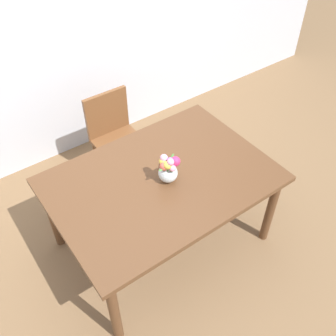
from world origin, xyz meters
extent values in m
plane|color=brown|center=(0.00, 0.00, 0.00)|extent=(12.00, 12.00, 0.00)
cube|color=silver|center=(0.00, 1.60, 1.40)|extent=(7.00, 0.10, 2.80)
cube|color=brown|center=(0.00, 0.00, 0.73)|extent=(1.61, 1.14, 0.04)
cylinder|color=brown|center=(-0.72, -0.49, 0.36)|extent=(0.07, 0.07, 0.71)
cylinder|color=brown|center=(0.72, -0.49, 0.36)|extent=(0.07, 0.07, 0.71)
cylinder|color=brown|center=(-0.72, 0.49, 0.36)|extent=(0.07, 0.07, 0.71)
cylinder|color=brown|center=(0.72, 0.49, 0.36)|extent=(0.07, 0.07, 0.71)
cube|color=brown|center=(0.11, 0.83, 0.46)|extent=(0.42, 0.42, 0.04)
cylinder|color=brown|center=(0.29, 0.65, 0.22)|extent=(0.04, 0.04, 0.44)
cylinder|color=brown|center=(-0.07, 0.65, 0.22)|extent=(0.04, 0.04, 0.44)
cylinder|color=brown|center=(0.29, 1.01, 0.22)|extent=(0.04, 0.04, 0.44)
cylinder|color=brown|center=(-0.07, 1.01, 0.22)|extent=(0.04, 0.04, 0.44)
cube|color=brown|center=(0.11, 1.02, 0.69)|extent=(0.42, 0.04, 0.42)
sphere|color=silver|center=(0.03, -0.05, 0.82)|extent=(0.14, 0.14, 0.14)
sphere|color=#B266C6|center=(0.03, -0.07, 0.96)|extent=(0.04, 0.04, 0.04)
cylinder|color=#478438|center=(0.03, -0.07, 0.92)|extent=(0.01, 0.01, 0.09)
sphere|color=#EA9EBC|center=(0.02, -0.09, 0.97)|extent=(0.05, 0.05, 0.05)
cylinder|color=#478438|center=(0.02, -0.09, 0.92)|extent=(0.01, 0.01, 0.10)
sphere|color=#D12D66|center=(0.07, -0.07, 0.94)|extent=(0.07, 0.07, 0.07)
cylinder|color=#478438|center=(0.07, -0.07, 0.90)|extent=(0.01, 0.01, 0.07)
sphere|color=#EA9EBC|center=(0.03, -0.10, 0.91)|extent=(0.05, 0.05, 0.05)
cylinder|color=#478438|center=(0.03, -0.10, 0.89)|extent=(0.01, 0.01, 0.04)
sphere|color=#EFD14C|center=(0.00, -0.02, 0.94)|extent=(0.06, 0.06, 0.06)
cylinder|color=#478438|center=(0.00, -0.02, 0.90)|extent=(0.01, 0.01, 0.06)
sphere|color=#E55B4C|center=(-0.01, -0.06, 0.92)|extent=(0.06, 0.06, 0.06)
cylinder|color=#478438|center=(-0.01, -0.06, 0.90)|extent=(0.01, 0.01, 0.05)
sphere|color=#EFD14C|center=(0.00, -0.08, 0.94)|extent=(0.06, 0.06, 0.06)
cylinder|color=#478438|center=(0.00, -0.08, 0.91)|extent=(0.01, 0.01, 0.07)
sphere|color=#EA9EBC|center=(0.01, -0.02, 0.96)|extent=(0.06, 0.06, 0.06)
cylinder|color=#478438|center=(0.01, -0.02, 0.92)|extent=(0.01, 0.01, 0.09)
ellipsoid|color=#478438|center=(-0.03, -0.06, 0.92)|extent=(0.07, 0.04, 0.01)
ellipsoid|color=#478438|center=(0.09, 0.00, 0.90)|extent=(0.07, 0.06, 0.04)
camera|label=1|loc=(-1.11, -1.61, 2.74)|focal=40.95mm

